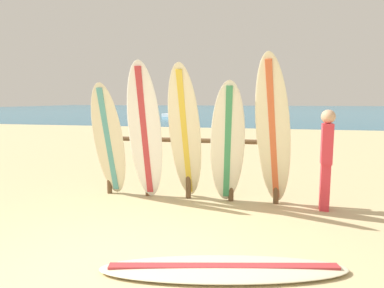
% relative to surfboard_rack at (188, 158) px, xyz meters
% --- Properties ---
extents(ground_plane, '(120.00, 120.00, 0.00)m').
position_rel_surfboard_rack_xyz_m(ground_plane, '(-0.14, -2.90, -0.72)').
color(ground_plane, '#CCB784').
extents(ocean_water, '(120.00, 80.00, 0.01)m').
position_rel_surfboard_rack_xyz_m(ocean_water, '(-0.14, 55.10, -0.71)').
color(ocean_water, '#196B93').
rests_on(ocean_water, ground).
extents(surfboard_rack, '(3.10, 0.09, 1.18)m').
position_rel_surfboard_rack_xyz_m(surfboard_rack, '(0.00, 0.00, 0.00)').
color(surfboard_rack, brown).
rests_on(surfboard_rack, ground).
extents(surfboard_leaning_far_left, '(0.59, 0.81, 2.01)m').
position_rel_surfboard_rack_xyz_m(surfboard_leaning_far_left, '(-1.35, -0.28, 0.29)').
color(surfboard_leaning_far_left, beige).
rests_on(surfboard_leaning_far_left, ground).
extents(surfboard_leaning_left, '(0.58, 0.63, 2.35)m').
position_rel_surfboard_rack_xyz_m(surfboard_leaning_left, '(-0.68, -0.30, 0.46)').
color(surfboard_leaning_left, white).
rests_on(surfboard_leaning_left, ground).
extents(surfboard_leaning_center_left, '(0.57, 1.17, 2.27)m').
position_rel_surfboard_rack_xyz_m(surfboard_leaning_center_left, '(0.03, -0.35, 0.42)').
color(surfboard_leaning_center_left, beige).
rests_on(surfboard_leaning_center_left, ground).
extents(surfboard_leaning_center, '(0.66, 0.76, 2.03)m').
position_rel_surfboard_rack_xyz_m(surfboard_leaning_center, '(0.71, -0.27, 0.30)').
color(surfboard_leaning_center, silver).
rests_on(surfboard_leaning_center, ground).
extents(surfboard_leaning_center_right, '(0.73, 1.19, 2.39)m').
position_rel_surfboard_rack_xyz_m(surfboard_leaning_center_right, '(1.41, -0.39, 0.48)').
color(surfboard_leaning_center_right, beige).
rests_on(surfboard_leaning_center_right, ground).
extents(surfboard_lying_on_sand, '(2.58, 1.11, 0.08)m').
position_rel_surfboard_rack_xyz_m(surfboard_lying_on_sand, '(0.93, -2.47, -0.68)').
color(surfboard_lying_on_sand, beige).
rests_on(surfboard_lying_on_sand, ground).
extents(beachgoer_standing, '(0.21, 0.26, 1.57)m').
position_rel_surfboard_rack_xyz_m(beachgoer_standing, '(2.23, -0.18, 0.15)').
color(beachgoer_standing, '#D8333F').
rests_on(beachgoer_standing, ground).
extents(small_boat_offshore, '(2.26, 2.94, 0.71)m').
position_rel_surfboard_rack_xyz_m(small_boat_offshore, '(-7.82, 28.03, -0.46)').
color(small_boat_offshore, silver).
rests_on(small_boat_offshore, ocean_water).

